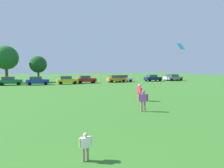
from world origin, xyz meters
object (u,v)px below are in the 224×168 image
(tree_far_right, at_px, (38,64))
(parked_car_silver_7, at_px, (171,77))
(parked_car_navy_6, at_px, (153,78))
(parked_car_white_5, at_px, (123,78))
(parked_car_yellow_2, at_px, (67,80))
(parked_car_orange_4, at_px, (116,79))
(tree_center, at_px, (6,58))
(adult_bystander, at_px, (143,99))
(child_kite_flyer, at_px, (85,144))
(parked_car_green_0, at_px, (10,81))
(bystander_near_trees, at_px, (139,91))
(parked_car_gray_8, at_px, (174,77))
(parked_car_blue_1, at_px, (37,81))
(kite, at_px, (180,47))
(parked_car_red_3, at_px, (86,79))

(tree_far_right, bearing_deg, parked_car_silver_7, -11.60)
(parked_car_navy_6, height_order, parked_car_silver_7, same)
(parked_car_white_5, height_order, tree_far_right, tree_far_right)
(parked_car_yellow_2, xyz_separation_m, tree_far_right, (-5.45, 8.15, 3.32))
(parked_car_orange_4, relative_size, tree_center, 0.51)
(adult_bystander, bearing_deg, child_kite_flyer, -100.25)
(parked_car_green_0, xyz_separation_m, parked_car_yellow_2, (10.83, -1.38, 0.00))
(bystander_near_trees, height_order, tree_center, tree_center)
(bystander_near_trees, xyz_separation_m, parked_car_gray_8, (24.08, 24.52, -0.19))
(child_kite_flyer, xyz_separation_m, parked_car_orange_4, (16.03, 35.70, 0.22))
(parked_car_blue_1, distance_m, parked_car_silver_7, 33.56)
(bystander_near_trees, relative_size, tree_far_right, 0.29)
(adult_bystander, distance_m, tree_far_right, 37.50)
(bystander_near_trees, distance_m, tree_far_right, 33.69)
(kite, distance_m, parked_car_white_5, 29.98)
(kite, relative_size, parked_car_silver_7, 0.24)
(kite, xyz_separation_m, parked_car_blue_1, (-11.83, 27.47, -4.39))
(parked_car_blue_1, xyz_separation_m, tree_center, (-6.35, 8.43, 4.78))
(parked_car_green_0, bearing_deg, bystander_near_trees, -60.27)
(parked_car_orange_4, height_order, parked_car_gray_8, same)
(parked_car_blue_1, distance_m, parked_car_yellow_2, 5.85)
(kite, xyz_separation_m, parked_car_navy_6, (15.39, 28.01, -4.39))
(parked_car_yellow_2, xyz_separation_m, parked_car_gray_8, (27.81, 0.40, 0.00))
(parked_car_blue_1, height_order, parked_car_white_5, same)
(parked_car_blue_1, bearing_deg, kite, -66.69)
(parked_car_blue_1, bearing_deg, child_kite_flyer, -87.95)
(parked_car_orange_4, bearing_deg, kite, -100.95)
(parked_car_blue_1, height_order, parked_car_silver_7, same)
(parked_car_red_3, xyz_separation_m, parked_car_gray_8, (23.55, -0.47, 0.00))
(parked_car_green_0, bearing_deg, kite, -59.73)
(bystander_near_trees, bearing_deg, parked_car_red_3, -17.97)
(parked_car_green_0, bearing_deg, parked_car_orange_4, -1.63)
(adult_bystander, relative_size, parked_car_red_3, 0.39)
(bystander_near_trees, height_order, parked_car_navy_6, bystander_near_trees)
(parked_car_gray_8, bearing_deg, adult_bystander, -132.18)
(tree_center, bearing_deg, bystander_near_trees, -63.96)
(parked_car_orange_4, relative_size, parked_car_silver_7, 1.00)
(parked_car_green_0, relative_size, parked_car_blue_1, 1.00)
(parked_car_white_5, relative_size, parked_car_gray_8, 1.00)
(parked_car_white_5, bearing_deg, tree_far_right, 160.01)
(parked_car_blue_1, relative_size, parked_car_silver_7, 1.00)
(parked_car_yellow_2, bearing_deg, child_kite_flyer, -97.49)
(tree_far_right, bearing_deg, tree_center, 177.27)
(kite, distance_m, parked_car_gray_8, 35.64)
(parked_car_green_0, height_order, parked_car_red_3, same)
(parked_car_navy_6, relative_size, tree_center, 0.51)
(parked_car_white_5, bearing_deg, tree_center, 164.32)
(kite, relative_size, parked_car_yellow_2, 0.24)
(adult_bystander, xyz_separation_m, parked_car_white_5, (11.95, 29.81, -0.13))
(bystander_near_trees, xyz_separation_m, tree_far_right, (-9.18, 32.27, 3.13))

